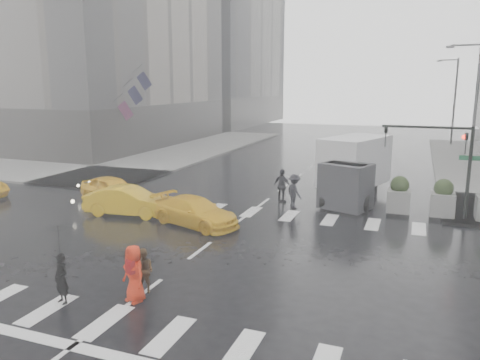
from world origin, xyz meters
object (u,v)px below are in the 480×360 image
at_px(traffic_signal_pole, 447,153).
at_px(taxi_front, 112,189).
at_px(pedestrian_brown, 144,271).
at_px(box_truck, 352,167).
at_px(taxi_mid, 128,201).
at_px(pedestrian_orange, 134,273).

relative_size(traffic_signal_pole, taxi_front, 1.08).
relative_size(pedestrian_brown, box_truck, 0.22).
distance_m(traffic_signal_pole, pedestrian_brown, 15.22).
xyz_separation_m(traffic_signal_pole, box_truck, (-4.61, 2.44, -1.38)).
bearing_deg(taxi_mid, pedestrian_orange, -152.18).
bearing_deg(pedestrian_brown, taxi_mid, 131.19).
distance_m(pedestrian_brown, pedestrian_orange, 0.65).
xyz_separation_m(traffic_signal_pole, taxi_front, (-16.86, -2.74, -2.51)).
distance_m(taxi_mid, box_truck, 12.24).
xyz_separation_m(taxi_front, taxi_mid, (2.37, -1.96, 0.01)).
height_order(pedestrian_brown, pedestrian_orange, pedestrian_orange).
bearing_deg(pedestrian_orange, traffic_signal_pole, 76.18).
distance_m(traffic_signal_pole, box_truck, 5.40).
bearing_deg(pedestrian_orange, box_truck, 95.46).
bearing_deg(box_truck, taxi_front, -137.73).
bearing_deg(taxi_mid, box_truck, -61.28).
xyz_separation_m(pedestrian_brown, box_truck, (4.40, 14.45, 1.13)).
height_order(pedestrian_orange, box_truck, box_truck).
bearing_deg(traffic_signal_pole, taxi_mid, -162.04).
relative_size(pedestrian_orange, taxi_mid, 0.40).
distance_m(traffic_signal_pole, taxi_mid, 15.44).
distance_m(taxi_front, box_truck, 13.35).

